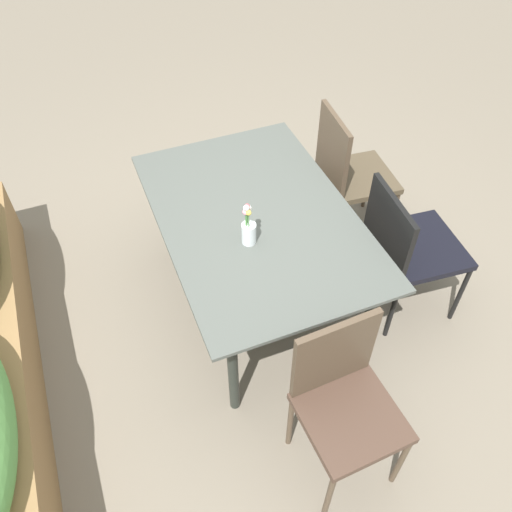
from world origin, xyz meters
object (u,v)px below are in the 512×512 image
at_px(chair_near_left, 407,244).
at_px(chair_end_left, 344,397).
at_px(dining_table, 256,223).
at_px(chair_near_right, 348,170).
at_px(flower_vase, 249,229).

relative_size(chair_near_left, chair_end_left, 0.97).
distance_m(dining_table, chair_near_left, 0.87).
relative_size(chair_near_right, chair_end_left, 1.05).
bearing_deg(chair_near_right, dining_table, -60.10).
distance_m(chair_near_right, chair_near_left, 0.70).
bearing_deg(chair_end_left, chair_near_left, -140.33).
height_order(dining_table, chair_near_left, chair_near_left).
relative_size(chair_near_right, chair_near_left, 1.08).
bearing_deg(chair_end_left, flower_vase, -85.41).
bearing_deg(chair_end_left, chair_near_right, -121.51).
height_order(chair_near_left, flower_vase, flower_vase).
xyz_separation_m(chair_near_right, flower_vase, (-0.53, 0.90, 0.26)).
height_order(dining_table, flower_vase, flower_vase).
relative_size(chair_near_right, flower_vase, 3.80).
relative_size(dining_table, chair_end_left, 1.68).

